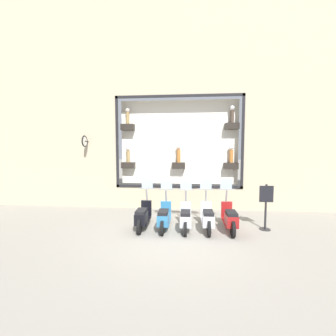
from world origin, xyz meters
name	(u,v)px	position (x,y,z in m)	size (l,w,h in m)	color
ground_plane	(173,238)	(0.00, 0.00, 0.00)	(120.00, 120.00, 0.00)	gray
building_facade	(179,87)	(3.60, 0.00, 5.50)	(1.18, 36.00, 10.75)	tan
scooter_red_0	(230,218)	(0.74, -1.82, 0.44)	(1.80, 0.61, 1.62)	black
scooter_white_1	(207,218)	(0.74, -1.09, 0.44)	(1.80, 0.60, 1.64)	black
scooter_silver_2	(186,217)	(0.73, -0.37, 0.42)	(1.79, 0.60, 1.68)	black
scooter_teal_3	(164,217)	(0.73, 0.36, 0.42)	(1.79, 0.60, 1.64)	black
scooter_black_4	(143,216)	(0.74, 1.09, 0.43)	(1.80, 0.60, 1.67)	black
shop_sign_post	(266,206)	(0.99, -3.05, 0.83)	(0.36, 0.45, 1.55)	#232326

